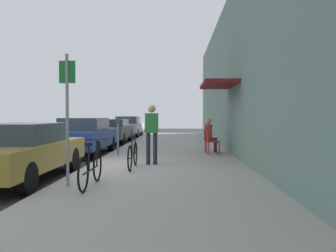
# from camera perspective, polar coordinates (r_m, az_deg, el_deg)

# --- Properties ---
(ground_plane) EXTENTS (60.00, 60.00, 0.00)m
(ground_plane) POSITION_cam_1_polar(r_m,az_deg,el_deg) (9.58, -13.97, -7.37)
(ground_plane) COLOR #2D2D30
(sidewalk_slab) EXTENTS (4.50, 32.00, 0.12)m
(sidewalk_slab) POSITION_cam_1_polar(r_m,az_deg,el_deg) (11.19, 0.12, -5.68)
(sidewalk_slab) COLOR #9E9B93
(sidewalk_slab) RESTS_ON ground_plane
(building_facade) EXTENTS (1.40, 32.00, 6.18)m
(building_facade) POSITION_cam_1_polar(r_m,az_deg,el_deg) (11.39, 12.43, 9.68)
(building_facade) COLOR gray
(building_facade) RESTS_ON ground_plane
(parked_car_0) EXTENTS (1.80, 4.40, 1.33)m
(parked_car_0) POSITION_cam_1_polar(r_m,az_deg,el_deg) (8.54, -23.82, -3.85)
(parked_car_0) COLOR #A58433
(parked_car_0) RESTS_ON ground_plane
(parked_car_1) EXTENTS (1.80, 4.40, 1.42)m
(parked_car_1) POSITION_cam_1_polar(r_m,az_deg,el_deg) (13.46, -14.05, -1.58)
(parked_car_1) COLOR navy
(parked_car_1) RESTS_ON ground_plane
(parked_car_2) EXTENTS (1.80, 4.40, 1.31)m
(parked_car_2) POSITION_cam_1_polar(r_m,az_deg,el_deg) (18.78, -9.44, -0.73)
(parked_car_2) COLOR #47514C
(parked_car_2) RESTS_ON ground_plane
(parked_car_3) EXTENTS (1.80, 4.40, 1.45)m
(parked_car_3) POSITION_cam_1_polar(r_m,az_deg,el_deg) (24.45, -6.79, -0.03)
(parked_car_3) COLOR #B7B7BC
(parked_car_3) RESTS_ON ground_plane
(parking_meter) EXTENTS (0.12, 0.10, 1.32)m
(parking_meter) POSITION_cam_1_polar(r_m,az_deg,el_deg) (11.90, -8.49, -1.26)
(parking_meter) COLOR slate
(parking_meter) RESTS_ON sidewalk_slab
(street_sign) EXTENTS (0.32, 0.06, 2.60)m
(street_sign) POSITION_cam_1_polar(r_m,az_deg,el_deg) (6.89, -16.70, 2.75)
(street_sign) COLOR gray
(street_sign) RESTS_ON sidewalk_slab
(bicycle_0) EXTENTS (0.46, 1.71, 0.90)m
(bicycle_0) POSITION_cam_1_polar(r_m,az_deg,el_deg) (6.82, -12.93, -7.00)
(bicycle_0) COLOR black
(bicycle_0) RESTS_ON sidewalk_slab
(bicycle_1) EXTENTS (0.46, 1.71, 0.90)m
(bicycle_1) POSITION_cam_1_polar(r_m,az_deg,el_deg) (8.98, -5.98, -4.85)
(bicycle_1) COLOR black
(bicycle_1) RESTS_ON sidewalk_slab
(cafe_chair_0) EXTENTS (0.49, 0.49, 0.87)m
(cafe_chair_0) POSITION_cam_1_polar(r_m,az_deg,el_deg) (12.12, 7.25, -2.44)
(cafe_chair_0) COLOR maroon
(cafe_chair_0) RESTS_ON sidewalk_slab
(cafe_chair_1) EXTENTS (0.52, 0.52, 0.87)m
(cafe_chair_1) POSITION_cam_1_polar(r_m,az_deg,el_deg) (12.99, 6.89, -2.16)
(cafe_chair_1) COLOR maroon
(cafe_chair_1) RESTS_ON sidewalk_slab
(seated_patron_1) EXTENTS (0.49, 0.43, 1.29)m
(seated_patron_1) POSITION_cam_1_polar(r_m,az_deg,el_deg) (12.97, 7.16, -1.31)
(seated_patron_1) COLOR #232838
(seated_patron_1) RESTS_ON sidewalk_slab
(pedestrian_standing) EXTENTS (0.36, 0.22, 1.70)m
(pedestrian_standing) POSITION_cam_1_polar(r_m,az_deg,el_deg) (9.56, -2.78, -0.58)
(pedestrian_standing) COLOR #232838
(pedestrian_standing) RESTS_ON sidewalk_slab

